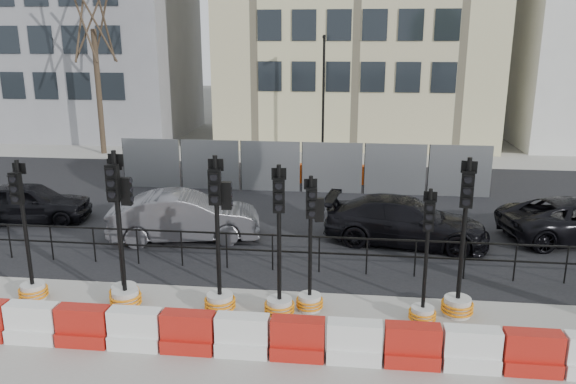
# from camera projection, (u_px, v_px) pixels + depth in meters

# --- Properties ---
(ground) EXTENTS (120.00, 120.00, 0.00)m
(ground) POSITION_uv_depth(u_px,v_px,m) (266.00, 291.00, 13.37)
(ground) COLOR #51514C
(ground) RESTS_ON ground
(sidewalk_near) EXTENTS (40.00, 6.00, 0.02)m
(sidewalk_near) POSITION_uv_depth(u_px,v_px,m) (241.00, 359.00, 10.50)
(sidewalk_near) COLOR gray
(sidewalk_near) RESTS_ON ground
(road) EXTENTS (40.00, 14.00, 0.03)m
(road) POSITION_uv_depth(u_px,v_px,m) (296.00, 206.00, 20.08)
(road) COLOR black
(road) RESTS_ON ground
(sidewalk_far) EXTENTS (40.00, 4.00, 0.02)m
(sidewalk_far) POSITION_uv_depth(u_px,v_px,m) (314.00, 156.00, 28.70)
(sidewalk_far) COLOR gray
(sidewalk_far) RESTS_ON ground
(building_grey) EXTENTS (11.00, 9.06, 14.00)m
(building_grey) POSITION_uv_depth(u_px,v_px,m) (93.00, 19.00, 34.16)
(building_grey) COLOR gray
(building_grey) RESTS_ON ground
(kerb_railing) EXTENTS (18.00, 0.04, 1.00)m
(kerb_railing) POSITION_uv_depth(u_px,v_px,m) (272.00, 246.00, 14.34)
(kerb_railing) COLOR black
(kerb_railing) RESTS_ON ground
(heras_fencing) EXTENTS (14.33, 1.72, 2.00)m
(heras_fencing) POSITION_uv_depth(u_px,v_px,m) (303.00, 171.00, 22.58)
(heras_fencing) COLOR gray
(heras_fencing) RESTS_ON ground
(lamp_post_far) EXTENTS (0.12, 0.56, 6.00)m
(lamp_post_far) POSITION_uv_depth(u_px,v_px,m) (323.00, 95.00, 26.83)
(lamp_post_far) COLOR black
(lamp_post_far) RESTS_ON ground
(tree_bare_far) EXTENTS (2.00, 2.00, 9.00)m
(tree_bare_far) POSITION_uv_depth(u_px,v_px,m) (93.00, 21.00, 27.71)
(tree_bare_far) COLOR #473828
(tree_bare_far) RESTS_ON ground
(barrier_row) EXTENTS (15.70, 0.50, 0.80)m
(barrier_row) POSITION_uv_depth(u_px,v_px,m) (243.00, 337.00, 10.59)
(barrier_row) COLOR red
(barrier_row) RESTS_ON ground
(traffic_signal_a) EXTENTS (0.65, 0.65, 3.29)m
(traffic_signal_a) POSITION_uv_depth(u_px,v_px,m) (31.00, 273.00, 12.71)
(traffic_signal_a) COLOR silver
(traffic_signal_a) RESTS_ON ground
(traffic_signal_b) EXTENTS (0.70, 0.70, 3.58)m
(traffic_signal_b) POSITION_uv_depth(u_px,v_px,m) (124.00, 273.00, 12.28)
(traffic_signal_b) COLOR silver
(traffic_signal_b) RESTS_ON ground
(traffic_signal_c) EXTENTS (0.67, 0.67, 3.41)m
(traffic_signal_c) POSITION_uv_depth(u_px,v_px,m) (123.00, 274.00, 12.59)
(traffic_signal_c) COLOR silver
(traffic_signal_c) RESTS_ON ground
(traffic_signal_d) EXTENTS (0.69, 0.69, 3.51)m
(traffic_signal_d) POSITION_uv_depth(u_px,v_px,m) (220.00, 277.00, 12.11)
(traffic_signal_d) COLOR silver
(traffic_signal_d) RESTS_ON ground
(traffic_signal_e) EXTENTS (0.66, 0.66, 3.36)m
(traffic_signal_e) POSITION_uv_depth(u_px,v_px,m) (279.00, 287.00, 11.96)
(traffic_signal_e) COLOR silver
(traffic_signal_e) RESTS_ON ground
(traffic_signal_f) EXTENTS (0.60, 0.60, 3.06)m
(traffic_signal_f) POSITION_uv_depth(u_px,v_px,m) (310.00, 280.00, 12.22)
(traffic_signal_f) COLOR silver
(traffic_signal_f) RESTS_ON ground
(traffic_signal_g) EXTENTS (0.58, 0.58, 2.93)m
(traffic_signal_g) POSITION_uv_depth(u_px,v_px,m) (423.00, 296.00, 11.71)
(traffic_signal_g) COLOR silver
(traffic_signal_g) RESTS_ON ground
(traffic_signal_h) EXTENTS (0.69, 0.69, 3.50)m
(traffic_signal_h) POSITION_uv_depth(u_px,v_px,m) (459.00, 285.00, 11.96)
(traffic_signal_h) COLOR silver
(traffic_signal_h) RESTS_ON ground
(car_a) EXTENTS (2.77, 4.38, 1.33)m
(car_a) POSITION_uv_depth(u_px,v_px,m) (29.00, 202.00, 18.27)
(car_a) COLOR black
(car_a) RESTS_ON ground
(car_b) EXTENTS (3.23, 4.97, 1.44)m
(car_b) POSITION_uv_depth(u_px,v_px,m) (185.00, 217.00, 16.60)
(car_b) COLOR #4A4A4F
(car_b) RESTS_ON ground
(car_c) EXTENTS (3.34, 5.28, 1.36)m
(car_c) POSITION_uv_depth(u_px,v_px,m) (405.00, 221.00, 16.30)
(car_c) COLOR black
(car_c) RESTS_ON ground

